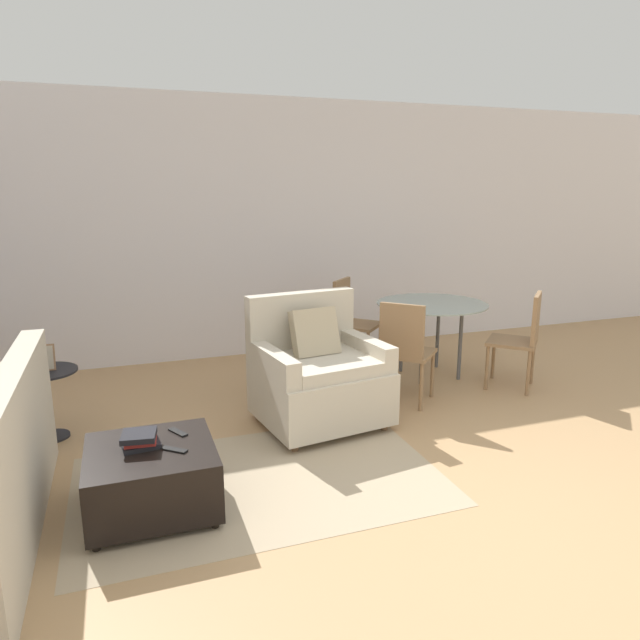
# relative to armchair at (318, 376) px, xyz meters

# --- Properties ---
(ground_plane) EXTENTS (20.00, 20.00, 0.00)m
(ground_plane) POSITION_rel_armchair_xyz_m (0.47, -1.69, -0.38)
(ground_plane) COLOR tan
(wall_back) EXTENTS (12.00, 0.06, 2.75)m
(wall_back) POSITION_rel_armchair_xyz_m (0.47, 2.09, 0.99)
(wall_back) COLOR white
(wall_back) RESTS_ON ground_plane
(area_rug) EXTENTS (2.28, 1.43, 0.01)m
(area_rug) POSITION_rel_armchair_xyz_m (-0.66, -0.76, -0.38)
(area_rug) COLOR tan
(area_rug) RESTS_ON ground_plane
(armchair) EXTENTS (1.03, 0.94, 1.00)m
(armchair) POSITION_rel_armchair_xyz_m (0.00, 0.00, 0.00)
(armchair) COLOR beige
(armchair) RESTS_ON ground_plane
(ottoman) EXTENTS (0.71, 0.69, 0.39)m
(ottoman) POSITION_rel_armchair_xyz_m (-1.32, -0.88, -0.17)
(ottoman) COLOR black
(ottoman) RESTS_ON ground_plane
(book_stack) EXTENTS (0.22, 0.21, 0.09)m
(book_stack) POSITION_rel_armchair_xyz_m (-1.37, -0.84, 0.05)
(book_stack) COLOR black
(book_stack) RESTS_ON ottoman
(tv_remote_primary) EXTENTS (0.15, 0.13, 0.01)m
(tv_remote_primary) POSITION_rel_armchair_xyz_m (-1.19, -0.95, 0.01)
(tv_remote_primary) COLOR black
(tv_remote_primary) RESTS_ON ottoman
(tv_remote_secondary) EXTENTS (0.11, 0.15, 0.01)m
(tv_remote_secondary) POSITION_rel_armchair_xyz_m (-1.14, -0.72, 0.01)
(tv_remote_secondary) COLOR black
(tv_remote_secondary) RESTS_ON ottoman
(side_table) EXTENTS (0.44, 0.44, 0.53)m
(side_table) POSITION_rel_armchair_xyz_m (-1.97, 0.39, -0.01)
(side_table) COLOR black
(side_table) RESTS_ON ground_plane
(picture_frame) EXTENTS (0.15, 0.07, 0.19)m
(picture_frame) POSITION_rel_armchair_xyz_m (-1.97, 0.39, 0.24)
(picture_frame) COLOR #8C6647
(picture_frame) RESTS_ON side_table
(dining_table) EXTENTS (1.06, 1.06, 0.73)m
(dining_table) POSITION_rel_armchair_xyz_m (1.42, 0.73, 0.26)
(dining_table) COLOR #8C9E99
(dining_table) RESTS_ON ground_plane
(dining_chair_near_left) EXTENTS (0.59, 0.59, 0.90)m
(dining_chair_near_left) POSITION_rel_armchair_xyz_m (0.82, 0.13, 0.13)
(dining_chair_near_left) COLOR #93704C
(dining_chair_near_left) RESTS_ON ground_plane
(dining_chair_near_right) EXTENTS (0.59, 0.59, 0.90)m
(dining_chair_near_right) POSITION_rel_armchair_xyz_m (2.02, 0.13, 0.13)
(dining_chair_near_right) COLOR #93704C
(dining_chair_near_right) RESTS_ON ground_plane
(dining_chair_far_left) EXTENTS (0.59, 0.59, 0.90)m
(dining_chair_far_left) POSITION_rel_armchair_xyz_m (0.82, 1.33, 0.13)
(dining_chair_far_left) COLOR #93704C
(dining_chair_far_left) RESTS_ON ground_plane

